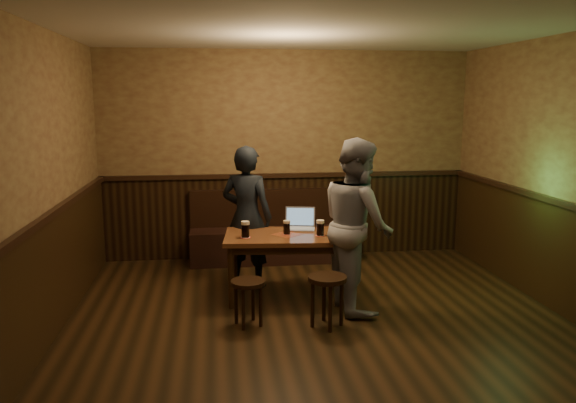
# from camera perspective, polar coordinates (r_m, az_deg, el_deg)

# --- Properties ---
(room) EXTENTS (5.04, 6.04, 2.84)m
(room) POSITION_cam_1_polar(r_m,az_deg,el_deg) (4.97, 3.97, -0.73)
(room) COLOR black
(room) RESTS_ON ground
(bench) EXTENTS (2.20, 0.50, 0.95)m
(bench) POSITION_cam_1_polar(r_m,az_deg,el_deg) (7.58, -1.55, -3.71)
(bench) COLOR black
(bench) RESTS_ON ground
(pub_table) EXTENTS (1.39, 0.88, 0.72)m
(pub_table) POSITION_cam_1_polar(r_m,az_deg,el_deg) (6.10, -0.14, -4.23)
(pub_table) COLOR brown
(pub_table) RESTS_ON ground
(stool_left) EXTENTS (0.44, 0.44, 0.45)m
(stool_left) POSITION_cam_1_polar(r_m,az_deg,el_deg) (5.45, -4.08, -8.91)
(stool_left) COLOR black
(stool_left) RESTS_ON ground
(stool_right) EXTENTS (0.38, 0.38, 0.50)m
(stool_right) POSITION_cam_1_polar(r_m,az_deg,el_deg) (5.40, 4.01, -8.59)
(stool_right) COLOR black
(stool_right) RESTS_ON ground
(pint_left) EXTENTS (0.11, 0.11, 0.18)m
(pint_left) POSITION_cam_1_polar(r_m,az_deg,el_deg) (5.94, -4.35, -2.84)
(pint_left) COLOR red
(pint_left) RESTS_ON pub_table
(pint_mid) EXTENTS (0.10, 0.10, 0.16)m
(pint_mid) POSITION_cam_1_polar(r_m,az_deg,el_deg) (6.06, -0.13, -2.65)
(pint_mid) COLOR red
(pint_mid) RESTS_ON pub_table
(pint_right) EXTENTS (0.11, 0.11, 0.17)m
(pint_right) POSITION_cam_1_polar(r_m,az_deg,el_deg) (6.02, 3.30, -2.68)
(pint_right) COLOR red
(pint_right) RESTS_ON pub_table
(laptop) EXTENTS (0.38, 0.33, 0.24)m
(laptop) POSITION_cam_1_polar(r_m,az_deg,el_deg) (6.33, 1.21, -2.24)
(laptop) COLOR silver
(laptop) RESTS_ON pub_table
(menu) EXTENTS (0.24, 0.18, 0.00)m
(menu) POSITION_cam_1_polar(r_m,az_deg,el_deg) (5.98, 5.40, -3.63)
(menu) COLOR silver
(menu) RESTS_ON pub_table
(person_suit) EXTENTS (0.71, 0.61, 1.64)m
(person_suit) POSITION_cam_1_polar(r_m,az_deg,el_deg) (6.46, -4.20, -1.57)
(person_suit) COLOR black
(person_suit) RESTS_ON ground
(person_grey) EXTENTS (0.76, 0.93, 1.78)m
(person_grey) POSITION_cam_1_polar(r_m,az_deg,el_deg) (5.80, 7.05, -2.31)
(person_grey) COLOR gray
(person_grey) RESTS_ON ground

